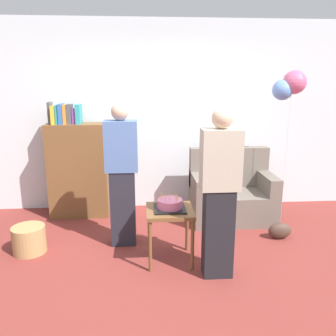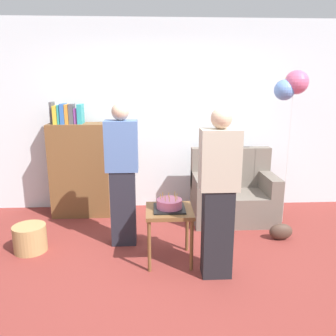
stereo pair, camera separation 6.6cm
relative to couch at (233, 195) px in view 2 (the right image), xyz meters
The scene contains 11 objects.
ground_plane 1.70m from the couch, 121.69° to the right, with size 8.00×8.00×0.00m, color maroon.
wall_back 1.48m from the couch, 144.07° to the left, with size 6.00×0.10×2.70m, color silver.
couch is the anchor object (origin of this frame).
bookshelf 2.15m from the couch, behind, with size 0.80×0.36×1.59m.
side_table 1.46m from the couch, 130.10° to the right, with size 0.48×0.48×0.58m.
birthday_cake 1.48m from the couch, 130.10° to the right, with size 0.32×0.32×0.17m.
person_blowing_candles 1.66m from the couch, 155.00° to the right, with size 0.36×0.22×1.63m.
person_holding_cake 1.58m from the couch, 109.17° to the right, with size 0.36×0.22×1.63m.
wicker_basket 2.61m from the couch, 161.76° to the right, with size 0.36×0.36×0.30m, color #A88451.
handbag 0.85m from the couch, 57.87° to the right, with size 0.28×0.14×0.20m, color #473328.
balloon_bunch 1.62m from the couch, ahead, with size 0.42×0.29×1.99m.
Camera 2 is at (-0.25, -3.02, 1.85)m, focal length 36.93 mm.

